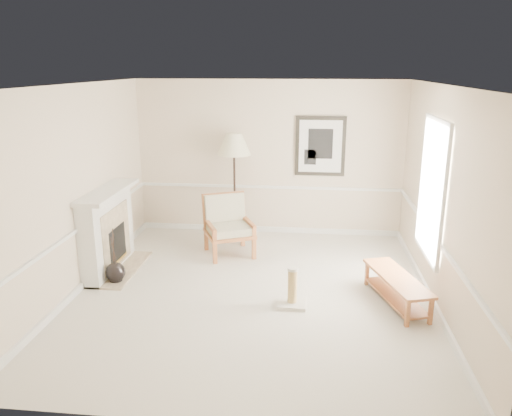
{
  "coord_description": "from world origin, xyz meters",
  "views": [
    {
      "loc": [
        0.76,
        -6.49,
        3.15
      ],
      "look_at": [
        -0.02,
        0.7,
        1.06
      ],
      "focal_mm": 35.0,
      "sensor_mm": 36.0,
      "label": 1
    }
  ],
  "objects_px": {
    "floor_lamp": "(234,147)",
    "scratching_post": "(292,293)",
    "floor_vase": "(116,273)",
    "armchair": "(227,222)",
    "bench": "(397,285)"
  },
  "relations": [
    {
      "from": "bench",
      "to": "scratching_post",
      "type": "distance_m",
      "value": 1.43
    },
    {
      "from": "floor_vase",
      "to": "scratching_post",
      "type": "bearing_deg",
      "value": -9.47
    },
    {
      "from": "armchair",
      "to": "scratching_post",
      "type": "relative_size",
      "value": 1.93
    },
    {
      "from": "armchair",
      "to": "scratching_post",
      "type": "height_order",
      "value": "armchair"
    },
    {
      "from": "armchair",
      "to": "floor_lamp",
      "type": "distance_m",
      "value": 1.44
    },
    {
      "from": "armchair",
      "to": "bench",
      "type": "height_order",
      "value": "armchair"
    },
    {
      "from": "armchair",
      "to": "floor_lamp",
      "type": "bearing_deg",
      "value": 65.91
    },
    {
      "from": "floor_lamp",
      "to": "armchair",
      "type": "bearing_deg",
      "value": -90.12
    },
    {
      "from": "bench",
      "to": "scratching_post",
      "type": "height_order",
      "value": "scratching_post"
    },
    {
      "from": "floor_lamp",
      "to": "bench",
      "type": "height_order",
      "value": "floor_lamp"
    },
    {
      "from": "floor_lamp",
      "to": "scratching_post",
      "type": "bearing_deg",
      "value": -66.4
    },
    {
      "from": "scratching_post",
      "to": "floor_vase",
      "type": "bearing_deg",
      "value": 170.53
    },
    {
      "from": "floor_vase",
      "to": "floor_lamp",
      "type": "xyz_separation_m",
      "value": [
        1.47,
        2.28,
        1.55
      ]
    },
    {
      "from": "floor_lamp",
      "to": "bench",
      "type": "bearing_deg",
      "value": -44.0
    },
    {
      "from": "armchair",
      "to": "floor_lamp",
      "type": "relative_size",
      "value": 0.54
    }
  ]
}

